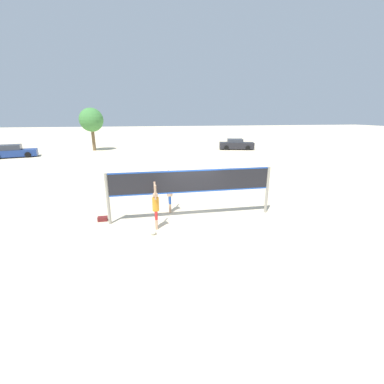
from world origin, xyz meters
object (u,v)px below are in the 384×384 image
(gear_bag, at_px, (103,219))
(parked_car_near, at_px, (236,145))
(player_blocker, at_px, (170,191))
(parked_car_mid, at_px, (13,152))
(volleyball, at_px, (153,232))
(tree_left_cluster, at_px, (91,120))
(volleyball_net, at_px, (192,185))
(player_spiker, at_px, (156,205))

(gear_bag, height_order, parked_car_near, parked_car_near)
(player_blocker, bearing_deg, parked_car_mid, -142.51)
(volleyball, distance_m, tree_left_cluster, 28.67)
(gear_bag, bearing_deg, volleyball_net, -5.17)
(player_spiker, bearing_deg, player_blocker, -23.20)
(player_blocker, distance_m, tree_left_cluster, 26.49)
(volleyball_net, height_order, player_spiker, volleyball_net)
(player_blocker, bearing_deg, tree_left_cluster, -162.97)
(parked_car_near, distance_m, parked_car_mid, 27.70)
(parked_car_mid, bearing_deg, player_spiker, -70.25)
(parked_car_near, relative_size, parked_car_mid, 1.00)
(parked_car_mid, relative_size, tree_left_cluster, 0.90)
(volleyball_net, height_order, player_blocker, volleyball_net)
(gear_bag, bearing_deg, volleyball, -39.90)
(player_spiker, xyz_separation_m, parked_car_near, (12.58, 24.42, -0.40))
(parked_car_near, bearing_deg, player_blocker, -103.85)
(volleyball_net, bearing_deg, parked_car_mid, 127.92)
(volleyball, height_order, parked_car_mid, parked_car_mid)
(volleyball_net, xyz_separation_m, tree_left_cluster, (-8.67, 26.09, 2.41))
(volleyball, height_order, parked_car_near, parked_car_near)
(player_spiker, bearing_deg, volleyball, 164.27)
(player_blocker, height_order, parked_car_near, player_blocker)
(volleyball_net, height_order, parked_car_near, volleyball_net)
(player_blocker, xyz_separation_m, tree_left_cluster, (-7.71, 25.18, 2.89))
(player_spiker, bearing_deg, parked_car_mid, 33.82)
(player_blocker, xyz_separation_m, gear_bag, (-3.20, -0.54, -1.01))
(volleyball, relative_size, parked_car_near, 0.05)
(player_spiker, relative_size, gear_bag, 4.69)
(volleyball_net, xyz_separation_m, parked_car_mid, (-16.79, 21.56, -0.95))
(parked_car_near, height_order, tree_left_cluster, tree_left_cluster)
(volleyball_net, xyz_separation_m, volleyball, (-1.90, -1.50, -1.48))
(tree_left_cluster, bearing_deg, parked_car_mid, -150.85)
(volleyball_net, bearing_deg, player_blocker, 136.29)
(parked_car_near, bearing_deg, player_spiker, -103.53)
(player_spiker, distance_m, player_blocker, 1.99)
(parked_car_near, bearing_deg, volleyball_net, -101.04)
(tree_left_cluster, bearing_deg, volleyball_net, -71.62)
(gear_bag, height_order, tree_left_cluster, tree_left_cluster)
(volleyball, distance_m, parked_car_mid, 27.46)
(parked_car_mid, height_order, tree_left_cluster, tree_left_cluster)
(gear_bag, relative_size, parked_car_near, 0.09)
(player_blocker, relative_size, tree_left_cluster, 0.38)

